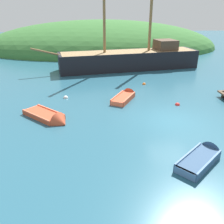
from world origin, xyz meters
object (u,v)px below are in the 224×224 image
buoy_white (66,98)px  sailing_ship (130,62)px  rowboat_center (203,158)px  rowboat_outer_left (50,118)px  buoy_red (177,105)px  rowboat_near_dock (126,97)px  buoy_orange (144,84)px

buoy_white → sailing_ship: bearing=55.2°
buoy_white → rowboat_center: bearing=-51.6°
sailing_ship → rowboat_outer_left: bearing=52.0°
rowboat_center → buoy_red: (1.11, 6.77, -0.12)m
buoy_white → buoy_red: bearing=-14.7°
rowboat_near_dock → buoy_red: rowboat_near_dock is taller
rowboat_center → sailing_ship: bearing=50.1°
sailing_ship → buoy_white: bearing=45.3°
rowboat_near_dock → buoy_red: bearing=-86.2°
sailing_ship → buoy_white: size_ratio=48.28×
rowboat_center → buoy_orange: rowboat_center is taller
sailing_ship → buoy_orange: size_ratio=55.65×
rowboat_near_dock → buoy_white: rowboat_near_dock is taller
buoy_orange → buoy_red: 5.37m
buoy_white → rowboat_outer_left: bearing=-98.7°
rowboat_outer_left → buoy_white: size_ratio=8.97×
buoy_orange → rowboat_center: bearing=-88.7°
buoy_red → buoy_white: size_ratio=0.93×
sailing_ship → buoy_white: 11.29m
rowboat_outer_left → buoy_white: (0.59, 3.88, -0.08)m
rowboat_center → buoy_white: bearing=86.5°
rowboat_outer_left → buoy_red: (8.76, 1.74, -0.08)m
buoy_orange → buoy_white: buoy_white is taller
rowboat_near_dock → buoy_white: (-4.62, 0.50, -0.11)m
sailing_ship → buoy_orange: 6.25m
sailing_ship → rowboat_near_dock: size_ratio=5.60×
rowboat_center → buoy_orange: size_ratio=9.18×
rowboat_outer_left → buoy_orange: rowboat_outer_left is taller
sailing_ship → rowboat_center: size_ratio=6.06×
rowboat_center → rowboat_near_dock: (-2.45, 8.41, -0.01)m
sailing_ship → rowboat_outer_left: size_ratio=5.38×
rowboat_center → buoy_red: size_ratio=8.53×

